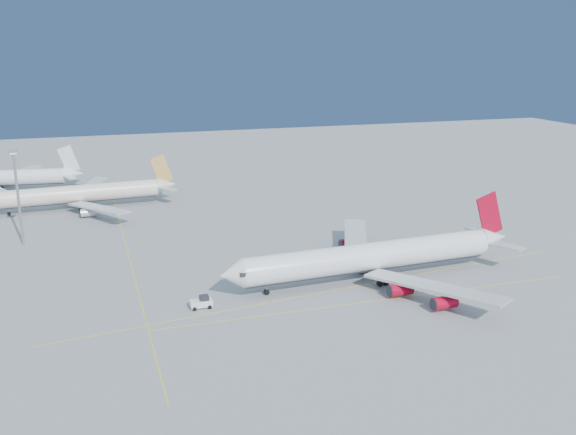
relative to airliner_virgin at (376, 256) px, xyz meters
The scene contains 6 objects.
ground 11.68m from the airliner_virgin, 165.39° to the left, with size 500.00×500.00×0.00m, color slate.
taxiway_lines 26.91m from the airliner_virgin, 160.12° to the left, with size 118.86×140.00×0.02m.
airliner_virgin is the anchor object (origin of this frame).
airliner_etihad 103.68m from the airliner_virgin, 125.30° to the left, with size 59.95×55.25×15.64m.
pushback_tug 39.45m from the airliner_virgin, behind, with size 4.29×2.64×2.41m.
light_mast 90.95m from the airliner_virgin, 146.08° to the left, with size 2.10×2.10×24.28m.
Camera 1 is at (-48.80, -122.28, 49.94)m, focal length 40.00 mm.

